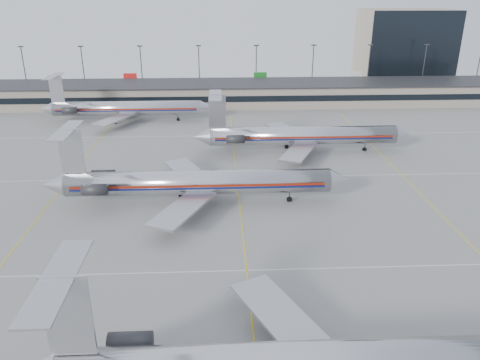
{
  "coord_description": "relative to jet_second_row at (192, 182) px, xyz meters",
  "views": [
    {
      "loc": [
        -3.01,
        -37.78,
        31.34
      ],
      "look_at": [
        0.01,
        27.74,
        4.5
      ],
      "focal_mm": 35.0,
      "sensor_mm": 36.0,
      "label": 1
    }
  ],
  "objects": [
    {
      "name": "light_mast_row",
      "position": [
        7.31,
        82.63,
        4.96
      ],
      "size": [
        163.6,
        0.4,
        15.28
      ],
      "color": "#38383D",
      "rests_on": "ground"
    },
    {
      "name": "jet_third_row",
      "position": [
        20.53,
        24.25,
        -0.05
      ],
      "size": [
        44.92,
        27.63,
        12.28
      ],
      "color": "silver",
      "rests_on": "ground"
    },
    {
      "name": "jet_back_row",
      "position": [
        -19.77,
        50.31,
        -0.17
      ],
      "size": [
        43.45,
        26.72,
        11.88
      ],
      "color": "silver",
      "rests_on": "ground"
    },
    {
      "name": "distant_building",
      "position": [
        69.31,
        98.63,
        8.88
      ],
      "size": [
        30.0,
        20.0,
        25.0
      ],
      "primitive_type": "cube",
      "color": "tan",
      "rests_on": "ground"
    },
    {
      "name": "ground",
      "position": [
        7.31,
        -29.37,
        -3.62
      ],
      "size": [
        260.0,
        260.0,
        0.0
      ],
      "primitive_type": "plane",
      "color": "gray",
      "rests_on": "ground"
    },
    {
      "name": "jet_second_row",
      "position": [
        0.0,
        0.0,
        0.0
      ],
      "size": [
        47.63,
        28.04,
        12.47
      ],
      "color": "silver",
      "rests_on": "ground"
    },
    {
      "name": "apron_markings",
      "position": [
        7.31,
        -19.37,
        -3.61
      ],
      "size": [
        160.0,
        0.15,
        0.02
      ],
      "primitive_type": "cube",
      "color": "silver",
      "rests_on": "ground"
    },
    {
      "name": "terminal",
      "position": [
        7.31,
        68.6,
        -0.46
      ],
      "size": [
        162.0,
        17.0,
        6.25
      ],
      "color": "gray",
      "rests_on": "ground"
    }
  ]
}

